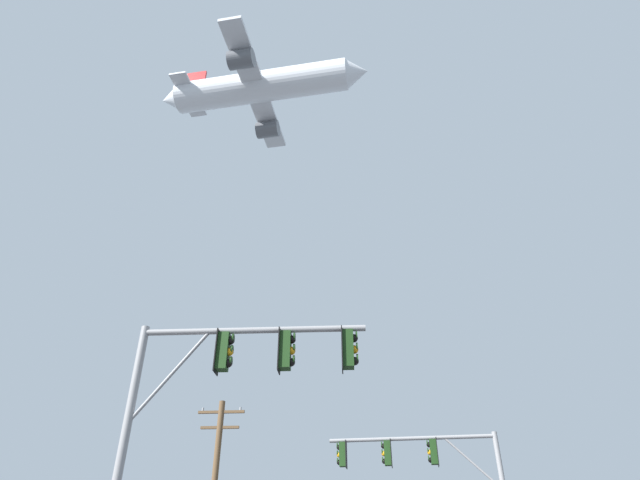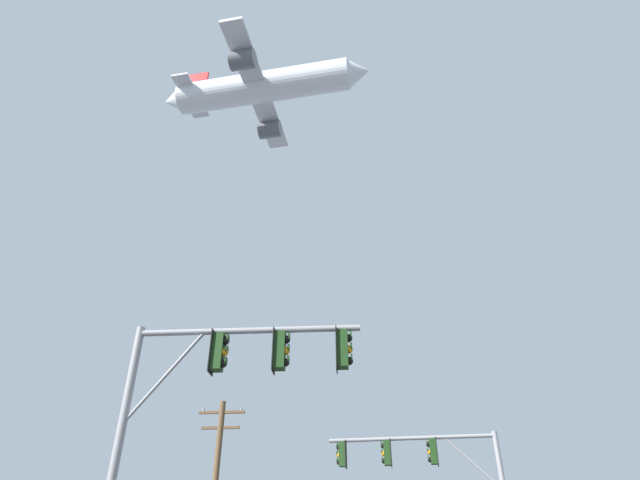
# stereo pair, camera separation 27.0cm
# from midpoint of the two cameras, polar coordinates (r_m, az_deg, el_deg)

# --- Properties ---
(signal_pole_near) EXTENTS (5.52, 0.50, 6.56)m
(signal_pole_near) POSITION_cam_midpoint_polar(r_m,az_deg,el_deg) (12.57, -11.23, -15.59)
(signal_pole_near) COLOR gray
(signal_pole_near) RESTS_ON ground
(signal_pole_far) EXTENTS (6.55, 0.84, 5.91)m
(signal_pole_far) POSITION_cam_midpoint_polar(r_m,az_deg,el_deg) (22.01, 11.65, -23.56)
(signal_pole_far) COLOR gray
(signal_pole_far) RESTS_ON ground
(airplane) EXTENTS (24.16, 18.66, 6.58)m
(airplane) POSITION_cam_midpoint_polar(r_m,az_deg,el_deg) (61.14, -6.64, 16.40)
(airplane) COLOR white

